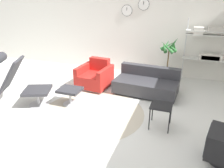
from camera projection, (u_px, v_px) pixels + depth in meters
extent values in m
plane|color=silver|center=(99.00, 113.00, 4.71)|extent=(12.00, 12.00, 0.00)
cube|color=silver|center=(134.00, 28.00, 6.68)|extent=(12.00, 0.06, 2.80)
cylinder|color=black|center=(127.00, 11.00, 6.52)|extent=(0.33, 0.01, 0.33)
cylinder|color=white|center=(127.00, 11.00, 6.51)|extent=(0.31, 0.02, 0.31)
cube|color=black|center=(127.00, 9.00, 6.48)|extent=(0.01, 0.01, 0.09)
cylinder|color=black|center=(144.00, 4.00, 6.29)|extent=(0.33, 0.01, 0.33)
cylinder|color=white|center=(144.00, 4.00, 6.29)|extent=(0.31, 0.02, 0.31)
cube|color=black|center=(144.00, 3.00, 6.26)|extent=(0.01, 0.01, 0.09)
cylinder|color=#BCB29E|center=(93.00, 112.00, 4.72)|extent=(2.22, 2.22, 0.01)
cylinder|color=#BCBCC1|center=(39.00, 104.00, 5.05)|extent=(0.57, 0.57, 0.02)
cylinder|color=#BCBCC1|center=(38.00, 98.00, 4.98)|extent=(0.06, 0.06, 0.30)
cube|color=#2D2D33|center=(37.00, 90.00, 4.91)|extent=(0.74, 0.74, 0.06)
cube|color=#2D2D33|center=(11.00, 75.00, 4.75)|extent=(0.67, 0.71, 0.73)
cylinder|color=#BCBCC1|center=(71.00, 104.00, 5.07)|extent=(0.36, 0.36, 0.02)
cylinder|color=#BCBCC1|center=(70.00, 97.00, 5.01)|extent=(0.05, 0.05, 0.31)
cube|color=#2D2D33|center=(70.00, 90.00, 4.94)|extent=(0.51, 0.43, 0.06)
cube|color=silver|center=(95.00, 86.00, 5.99)|extent=(0.71, 0.74, 0.06)
cube|color=red|center=(95.00, 79.00, 5.92)|extent=(0.63, 0.88, 0.33)
cube|color=red|center=(100.00, 64.00, 6.06)|extent=(0.57, 0.23, 0.35)
cube|color=red|center=(106.00, 78.00, 5.75)|extent=(0.20, 0.84, 0.52)
cube|color=red|center=(84.00, 74.00, 6.01)|extent=(0.20, 0.84, 0.52)
cube|color=black|center=(146.00, 92.00, 5.62)|extent=(1.45, 0.84, 0.05)
cube|color=#333338|center=(146.00, 86.00, 5.55)|extent=(1.62, 0.98, 0.32)
cube|color=#333338|center=(150.00, 71.00, 5.72)|extent=(1.57, 0.32, 0.27)
cube|color=black|center=(161.00, 106.00, 4.05)|extent=(0.40, 0.40, 0.02)
cylinder|color=black|center=(149.00, 119.00, 4.04)|extent=(0.02, 0.02, 0.44)
cylinder|color=black|center=(169.00, 123.00, 3.93)|extent=(0.02, 0.02, 0.44)
cylinder|color=black|center=(153.00, 110.00, 4.35)|extent=(0.02, 0.02, 0.44)
cylinder|color=black|center=(171.00, 113.00, 4.24)|extent=(0.02, 0.02, 0.44)
cylinder|color=black|center=(220.00, 159.00, 3.31)|extent=(0.32, 0.32, 0.13)
cube|color=black|center=(223.00, 144.00, 3.20)|extent=(0.53, 0.61, 0.41)
cube|color=#282D33|center=(207.00, 139.00, 3.31)|extent=(0.11, 0.46, 0.35)
cylinder|color=silver|center=(166.00, 77.00, 6.35)|extent=(0.24, 0.24, 0.27)
cylinder|color=#382819|center=(167.00, 73.00, 6.30)|extent=(0.22, 0.22, 0.02)
cylinder|color=brown|center=(168.00, 62.00, 6.17)|extent=(0.04, 0.04, 0.64)
cone|color=#2D6B33|center=(174.00, 46.00, 5.95)|extent=(0.11, 0.33, 0.36)
cone|color=#2D6B33|center=(173.00, 44.00, 6.04)|extent=(0.33, 0.32, 0.42)
cone|color=#2D6B33|center=(167.00, 46.00, 6.18)|extent=(0.42, 0.24, 0.29)
cone|color=#2D6B33|center=(166.00, 45.00, 6.08)|extent=(0.24, 0.30, 0.33)
cone|color=#2D6B33|center=(164.00, 48.00, 6.01)|extent=(0.22, 0.34, 0.26)
cone|color=#2D6B33|center=(167.00, 47.00, 5.86)|extent=(0.43, 0.20, 0.35)
cone|color=#2D6B33|center=(172.00, 48.00, 5.92)|extent=(0.27, 0.30, 0.27)
cylinder|color=#BCBCC1|center=(185.00, 50.00, 6.24)|extent=(0.03, 0.03, 1.77)
cube|color=silver|center=(208.00, 59.00, 6.01)|extent=(1.33, 0.28, 0.02)
cube|color=silver|center=(212.00, 35.00, 5.76)|extent=(1.33, 0.28, 0.02)
cube|color=silver|center=(213.00, 31.00, 5.72)|extent=(1.33, 0.28, 0.02)
cube|color=beige|center=(212.00, 57.00, 5.95)|extent=(0.52, 0.24, 0.14)
cube|color=silver|center=(198.00, 31.00, 5.82)|extent=(0.25, 0.24, 0.19)
cube|color=#B7B2A8|center=(220.00, 29.00, 5.63)|extent=(0.56, 0.24, 0.11)
cube|color=beige|center=(209.00, 57.00, 5.97)|extent=(0.52, 0.24, 0.12)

